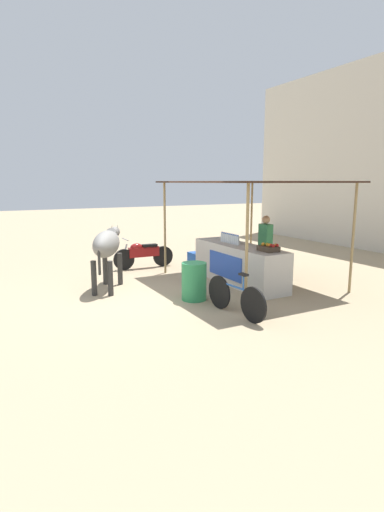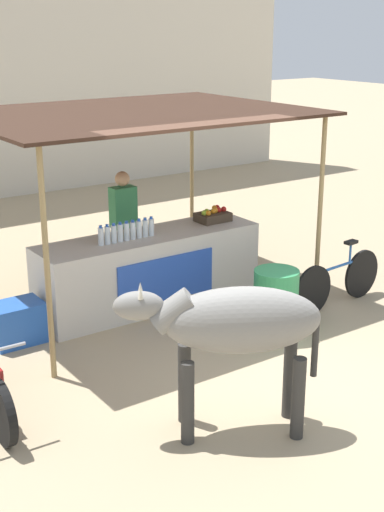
% 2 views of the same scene
% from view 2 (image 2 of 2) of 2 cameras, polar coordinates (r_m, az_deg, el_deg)
% --- Properties ---
extents(ground_plane, '(60.00, 60.00, 0.00)m').
position_cam_2_polar(ground_plane, '(7.82, 5.25, -8.86)').
color(ground_plane, tan).
extents(stall_counter, '(3.00, 0.82, 0.96)m').
position_cam_2_polar(stall_counter, '(9.27, -3.42, -1.14)').
color(stall_counter, beige).
rests_on(stall_counter, ground).
extents(stall_awning, '(4.20, 3.20, 2.50)m').
position_cam_2_polar(stall_awning, '(9.08, -4.67, 10.89)').
color(stall_awning, '#382319').
rests_on(stall_awning, ground).
extents(water_bottle_row, '(0.79, 0.07, 0.25)m').
position_cam_2_polar(water_bottle_row, '(8.88, -5.25, 1.97)').
color(water_bottle_row, silver).
rests_on(water_bottle_row, stall_counter).
extents(fruit_crate, '(0.44, 0.32, 0.18)m').
position_cam_2_polar(fruit_crate, '(9.72, 1.69, 3.24)').
color(fruit_crate, '#3F3326').
rests_on(fruit_crate, stall_counter).
extents(vendor_behind_counter, '(0.34, 0.22, 1.65)m').
position_cam_2_polar(vendor_behind_counter, '(9.81, -5.47, 2.16)').
color(vendor_behind_counter, '#383842').
rests_on(vendor_behind_counter, ground).
extents(cooler_box, '(0.60, 0.44, 0.48)m').
position_cam_2_polar(cooler_box, '(8.52, -13.82, -5.20)').
color(cooler_box, blue).
rests_on(cooler_box, ground).
extents(water_barrel, '(0.53, 0.53, 0.80)m').
position_cam_2_polar(water_barrel, '(8.47, 6.70, -3.72)').
color(water_barrel, '#2D8C51').
rests_on(water_barrel, ground).
extents(cow, '(1.76, 1.23, 1.44)m').
position_cam_2_polar(cow, '(6.25, 3.41, -5.55)').
color(cow, gray).
rests_on(cow, ground).
extents(bicycle_leaning, '(1.66, 0.19, 0.85)m').
position_cam_2_polar(bicycle_leaning, '(9.46, 11.61, -1.95)').
color(bicycle_leaning, black).
rests_on(bicycle_leaning, ground).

